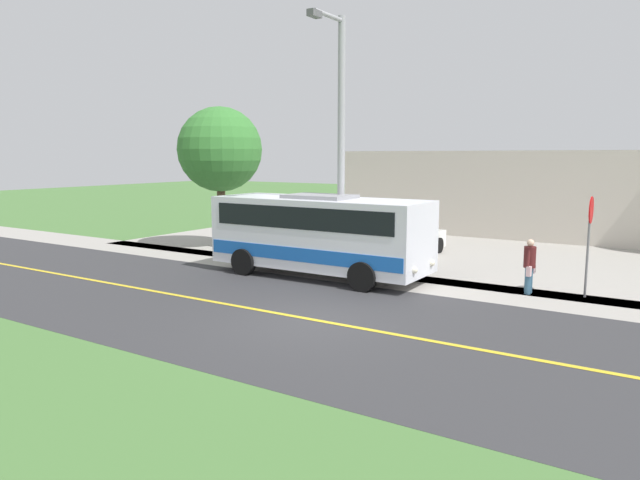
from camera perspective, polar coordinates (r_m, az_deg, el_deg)
The scene contains 12 objects.
ground_plane at distance 14.30m, azimuth -0.41°, elevation -7.94°, with size 120.00×120.00×0.00m, color #477238.
road_surface at distance 14.30m, azimuth -0.41°, elevation -7.92°, with size 8.00×100.00×0.01m, color #333335.
sidewalk at distance 18.75m, azimuth 8.25°, elevation -4.09°, with size 2.40×100.00×0.01m, color #9E9991.
parking_lot_surface at distance 24.67m, azimuth 21.59°, elevation -1.61°, with size 14.00×36.00×0.01m, color #9E9991.
road_centre_line at distance 14.30m, azimuth -0.41°, elevation -7.90°, with size 0.16×100.00×0.00m, color gold.
shuttle_bus_front at distance 19.20m, azimuth -0.02°, elevation 0.85°, with size 2.73×7.45×2.73m.
pedestrian_with_bags at distance 17.89m, azimuth 19.95°, elevation -2.32°, with size 0.72×0.34×1.61m.
stop_sign at distance 17.89m, azimuth 25.04°, elevation 0.99°, with size 0.76×0.07×2.88m.
street_light_pole at distance 19.06m, azimuth 1.93°, elevation 10.13°, with size 1.97×0.24×8.39m.
parked_car_near at distance 23.50m, azimuth 8.23°, elevation 0.12°, with size 4.46×2.13×1.45m.
tree_curbside at distance 25.52m, azimuth -9.83°, elevation 8.75°, with size 3.63×3.63×6.09m.
commercial_building at distance 33.27m, azimuth 25.03°, elevation 4.29°, with size 10.00×23.63×4.24m, color beige.
Camera 1 is at (11.54, 7.44, 4.00)m, focal length 32.47 mm.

